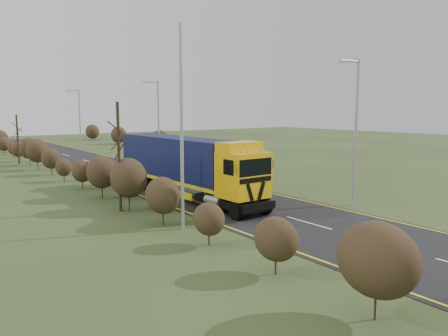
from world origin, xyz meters
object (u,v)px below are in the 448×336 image
Objects in this scene: lorry at (187,163)px; car_blue_sedan at (149,154)px; streetlight_near at (355,127)px; car_red_hatchback at (184,163)px; speed_sign at (190,151)px.

lorry is 21.15m from car_blue_sedan.
streetlight_near is at bearing 81.36° from car_blue_sedan.
lorry is 1.67× the size of streetlight_near.
car_blue_sedan is at bearing 88.58° from streetlight_near.
streetlight_near is (0.01, -19.00, 4.02)m from car_red_hatchback.
lorry reaches higher than car_red_hatchback.
car_blue_sedan is at bearing -111.52° from car_red_hatchback.
streetlight_near reaches higher than car_red_hatchback.
speed_sign is at bearing 139.09° from car_red_hatchback.
car_red_hatchback is (6.63, 11.26, -1.61)m from lorry.
streetlight_near is (-0.68, -27.53, 3.89)m from car_blue_sedan.
lorry is at bearing 62.47° from car_blue_sedan.
streetlight_near reaches higher than speed_sign.
lorry is 13.16m from speed_sign.
car_blue_sedan is 1.85× the size of speed_sign.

